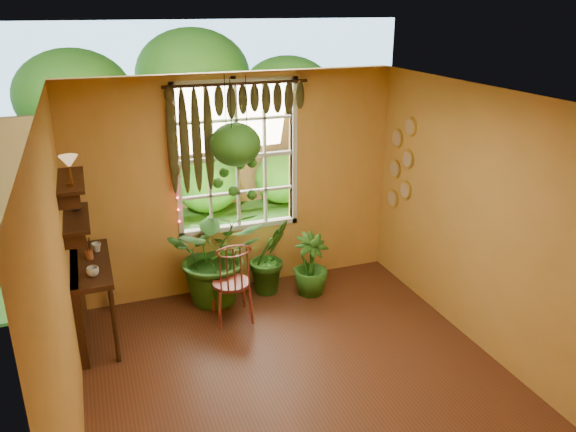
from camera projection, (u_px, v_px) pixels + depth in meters
name	position (u px, v px, depth m)	size (l,w,h in m)	color
floor	(306.00, 387.00, 5.35)	(4.50, 4.50, 0.00)	#532A17
ceiling	(309.00, 103.00, 4.40)	(4.50, 4.50, 0.00)	white
wall_back	(239.00, 185.00, 6.85)	(4.00, 4.00, 0.00)	gold
wall_left	(62.00, 298.00, 4.23)	(4.50, 4.50, 0.00)	gold
wall_right	(496.00, 229.00, 5.52)	(4.50, 4.50, 0.00)	gold
window	(237.00, 157.00, 6.75)	(1.52, 0.10, 1.86)	silver
valance_vine	(231.00, 111.00, 6.42)	(1.70, 0.12, 1.10)	#371A0F
string_lights	(175.00, 161.00, 6.41)	(0.03, 0.03, 1.54)	#FF2633
wall_plates	(401.00, 164.00, 7.01)	(0.04, 0.32, 1.10)	beige
counter_ledge	(83.00, 293.00, 5.95)	(0.40, 1.20, 0.90)	#371A0F
shelf_lower	(76.00, 218.00, 5.66)	(0.25, 0.90, 0.04)	#371A0F
shelf_upper	(71.00, 181.00, 5.52)	(0.25, 0.90, 0.04)	#371A0F
backyard	(188.00, 120.00, 11.01)	(14.00, 10.00, 12.00)	#285016
windsor_chair	(232.00, 294.00, 6.40)	(0.44, 0.47, 1.15)	maroon
potted_plant_left	(216.00, 253.00, 6.72)	(1.13, 0.98, 1.26)	#184612
potted_plant_mid	(270.00, 256.00, 6.99)	(0.53, 0.42, 0.96)	#184612
potted_plant_right	(311.00, 265.00, 6.96)	(0.44, 0.44, 0.79)	#184612
hanging_basket	(236.00, 150.00, 6.37)	(0.58, 0.58, 1.41)	black
cup_a	(93.00, 272.00, 5.55)	(0.12, 0.12, 0.09)	silver
cup_b	(96.00, 247.00, 6.10)	(0.10, 0.10, 0.10)	beige
brush_jar	(88.00, 249.00, 5.90)	(0.08, 0.08, 0.29)	brown
shelf_vase	(75.00, 204.00, 5.82)	(0.13, 0.13, 0.14)	#B2AD99
tiffany_lamp	(69.00, 164.00, 5.23)	(0.18, 0.18, 0.29)	brown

